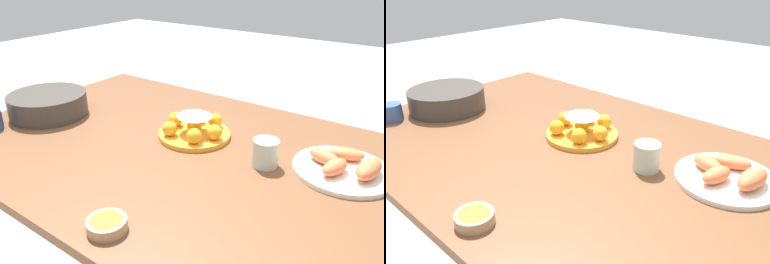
{
  "view_description": "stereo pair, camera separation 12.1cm",
  "coord_description": "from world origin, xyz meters",
  "views": [
    {
      "loc": [
        -0.62,
        0.84,
        1.32
      ],
      "look_at": [
        0.02,
        -0.05,
        0.82
      ],
      "focal_mm": 35.0,
      "sensor_mm": 36.0,
      "label": 1
    },
    {
      "loc": [
        -0.71,
        0.77,
        1.32
      ],
      "look_at": [
        0.02,
        -0.05,
        0.82
      ],
      "focal_mm": 35.0,
      "sensor_mm": 36.0,
      "label": 2
    }
  ],
  "objects": [
    {
      "name": "cup_near",
      "position": [
        -0.23,
        -0.05,
        0.82
      ],
      "size": [
        0.08,
        0.08,
        0.08
      ],
      "color": "beige",
      "rests_on": "dining_table"
    },
    {
      "name": "cake_plate",
      "position": [
        0.05,
        -0.09,
        0.81
      ],
      "size": [
        0.24,
        0.24,
        0.08
      ],
      "color": "gold",
      "rests_on": "dining_table"
    },
    {
      "name": "cup_far",
      "position": [
        0.66,
        0.28,
        0.81
      ],
      "size": [
        0.07,
        0.07,
        0.06
      ],
      "color": "#38568E",
      "rests_on": "dining_table"
    },
    {
      "name": "seafood_platter",
      "position": [
        -0.43,
        -0.15,
        0.8
      ],
      "size": [
        0.28,
        0.28,
        0.06
      ],
      "color": "silver",
      "rests_on": "dining_table"
    },
    {
      "name": "serving_bowl",
      "position": [
        0.62,
        0.08,
        0.82
      ],
      "size": [
        0.29,
        0.29,
        0.09
      ],
      "color": "#3D3833",
      "rests_on": "dining_table"
    },
    {
      "name": "dining_table",
      "position": [
        0.0,
        0.0,
        0.69
      ],
      "size": [
        1.6,
        1.0,
        0.78
      ],
      "color": "brown",
      "rests_on": "ground_plane"
    },
    {
      "name": "sauce_bowl",
      "position": [
        -0.08,
        0.42,
        0.79
      ],
      "size": [
        0.09,
        0.09,
        0.03
      ],
      "color": "tan",
      "rests_on": "dining_table"
    }
  ]
}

